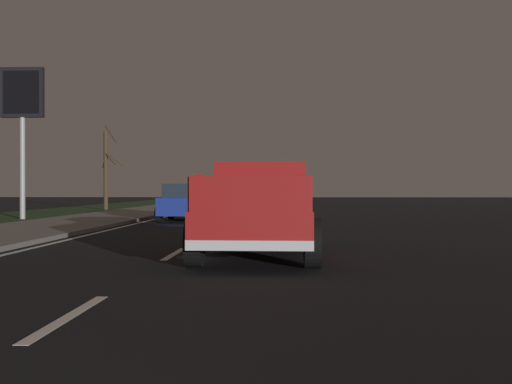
% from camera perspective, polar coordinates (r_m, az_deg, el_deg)
% --- Properties ---
extents(ground, '(144.00, 144.00, 0.00)m').
position_cam_1_polar(ground, '(28.89, -1.92, -2.36)').
color(ground, black).
extents(sidewalk_shoulder, '(108.00, 4.00, 0.12)m').
position_cam_1_polar(sidewalk_shoulder, '(29.87, -12.89, -2.16)').
color(sidewalk_shoulder, slate).
rests_on(sidewalk_shoulder, ground).
extents(grass_verge, '(108.00, 6.00, 0.01)m').
position_cam_1_polar(grass_verge, '(31.57, -21.68, -2.15)').
color(grass_verge, '#1E3819').
rests_on(grass_verge, ground).
extents(lane_markings, '(108.00, 3.54, 0.01)m').
position_cam_1_polar(lane_markings, '(30.93, -6.38, -2.18)').
color(lane_markings, silver).
rests_on(lane_markings, ground).
extents(pickup_truck, '(5.46, 2.35, 1.87)m').
position_cam_1_polar(pickup_truck, '(12.70, 0.38, -1.61)').
color(pickup_truck, maroon).
rests_on(pickup_truck, ground).
extents(sedan_blue, '(4.42, 2.06, 1.54)m').
position_cam_1_polar(sedan_blue, '(26.20, -6.32, -0.91)').
color(sedan_blue, navy).
rests_on(sedan_blue, ground).
extents(sedan_tan, '(4.41, 2.03, 1.54)m').
position_cam_1_polar(sedan_tan, '(42.73, -2.50, -0.45)').
color(sedan_tan, '#9E845B').
rests_on(sedan_tan, ground).
extents(gas_price_sign, '(0.27, 1.90, 6.67)m').
position_cam_1_polar(gas_price_sign, '(29.63, -20.48, 7.39)').
color(gas_price_sign, '#99999E').
rests_on(gas_price_sign, ground).
extents(bare_tree_far, '(2.09, 1.76, 5.46)m').
position_cam_1_polar(bare_tree_far, '(41.53, -13.45, 2.09)').
color(bare_tree_far, '#423323').
rests_on(bare_tree_far, ground).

